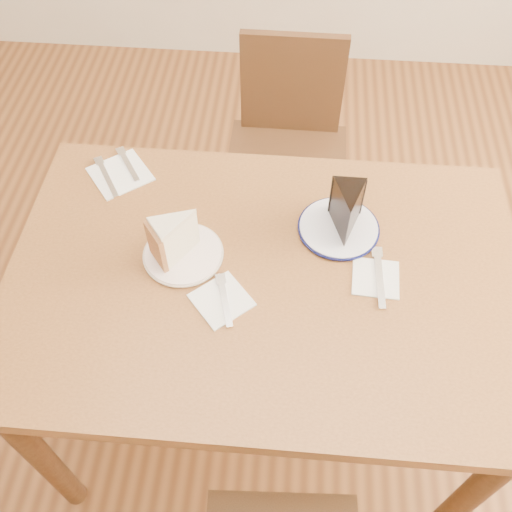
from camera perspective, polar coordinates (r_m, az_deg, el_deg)
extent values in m
plane|color=#542E16|center=(1.98, 0.56, -14.46)|extent=(4.00, 4.00, 0.00)
cube|color=#5A3418|center=(1.33, 0.81, -2.40)|extent=(1.20, 0.80, 0.04)
cylinder|color=#381F10|center=(1.64, -20.62, -18.34)|extent=(0.06, 0.06, 0.71)
cylinder|color=#381F10|center=(1.61, 20.65, -21.43)|extent=(0.06, 0.06, 0.71)
cylinder|color=#381F10|center=(1.93, -14.76, 0.78)|extent=(0.06, 0.06, 0.71)
cylinder|color=#381F10|center=(1.90, 17.93, -1.40)|extent=(0.06, 0.06, 0.71)
cube|color=#331C0F|center=(2.00, 3.04, 8.93)|extent=(0.41, 0.41, 0.04)
cylinder|color=#331C0F|center=(2.29, 7.44, 7.48)|extent=(0.04, 0.04, 0.42)
cylinder|color=#331C0F|center=(2.29, -1.33, 8.11)|extent=(0.04, 0.04, 0.42)
cylinder|color=#331C0F|center=(2.06, 7.31, 0.58)|extent=(0.04, 0.04, 0.42)
cylinder|color=#331C0F|center=(2.06, -2.35, 1.29)|extent=(0.04, 0.04, 0.42)
cube|color=#331C0F|center=(2.01, 3.63, 16.79)|extent=(0.35, 0.03, 0.37)
cylinder|color=white|center=(1.36, -7.28, 0.19)|extent=(0.18, 0.18, 0.01)
cylinder|color=white|center=(1.41, 8.25, 2.78)|extent=(0.19, 0.19, 0.01)
cube|color=white|center=(1.28, -3.47, -4.42)|extent=(0.16, 0.16, 0.00)
cube|color=white|center=(1.34, 11.88, -2.17)|extent=(0.11, 0.11, 0.00)
cube|color=white|center=(1.57, -13.42, 7.98)|extent=(0.20, 0.20, 0.00)
cube|color=silver|center=(1.27, -3.15, -4.44)|extent=(0.05, 0.14, 0.00)
cube|color=silver|center=(1.34, 12.24, -2.09)|extent=(0.02, 0.17, 0.00)
cube|color=white|center=(1.58, -12.66, 8.94)|extent=(0.09, 0.13, 0.00)
cube|color=silver|center=(1.56, -14.70, 7.66)|extent=(0.10, 0.14, 0.00)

